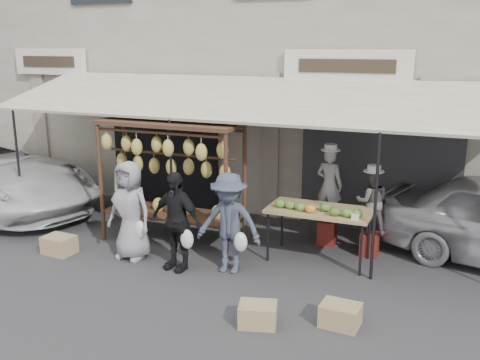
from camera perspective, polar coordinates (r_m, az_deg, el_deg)
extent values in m
plane|color=#2D2D30|center=(8.39, -5.01, -10.71)|extent=(90.00, 90.00, 0.00)
cube|color=#AEA498|center=(13.69, 7.81, 13.97)|extent=(24.00, 6.00, 7.00)
cube|color=#232328|center=(10.51, 14.62, 1.23)|extent=(3.00, 0.10, 2.50)
cube|color=black|center=(12.07, -8.01, 3.20)|extent=(2.60, 0.10, 2.50)
cube|color=silver|center=(10.33, 11.31, 11.85)|extent=(2.40, 0.10, 0.60)
cube|color=silver|center=(13.61, -19.60, 11.83)|extent=(2.00, 0.10, 0.60)
cube|color=beige|center=(9.74, 1.03, 8.75)|extent=(10.00, 2.34, 0.63)
cylinder|color=black|center=(11.53, -22.54, 1.22)|extent=(0.05, 0.05, 2.30)
cylinder|color=black|center=(9.41, -7.30, -0.54)|extent=(0.05, 0.05, 2.30)
cylinder|color=black|center=(8.28, 14.22, -2.92)|extent=(0.05, 0.05, 2.30)
cylinder|color=#392316|center=(10.03, -14.63, -0.26)|extent=(0.07, 0.07, 2.20)
cylinder|color=#392316|center=(8.77, -1.51, -1.85)|extent=(0.07, 0.07, 2.20)
cylinder|color=#392316|center=(10.66, -12.04, 0.73)|extent=(0.07, 0.07, 2.20)
cylinder|color=#392316|center=(9.48, 0.48, -0.62)|extent=(0.07, 0.07, 2.20)
cube|color=#392316|center=(9.46, -7.50, 6.03)|extent=(2.60, 0.90, 0.07)
cylinder|color=#392316|center=(9.18, -8.57, 4.98)|extent=(2.50, 0.05, 0.05)
cylinder|color=#392316|center=(9.78, -6.44, 5.61)|extent=(2.50, 0.05, 0.05)
cylinder|color=#392316|center=(9.55, -7.39, 2.76)|extent=(2.50, 0.05, 0.05)
cube|color=#392316|center=(9.83, -7.19, -3.54)|extent=(2.50, 0.80, 0.05)
ellipsoid|color=tan|center=(9.83, -14.03, 3.99)|extent=(0.20, 0.18, 0.30)
ellipsoid|color=tan|center=(9.77, -12.01, 3.85)|extent=(0.20, 0.18, 0.30)
ellipsoid|color=tan|center=(9.48, -10.95, 3.47)|extent=(0.20, 0.18, 0.30)
ellipsoid|color=tan|center=(9.42, -8.87, 3.78)|extent=(0.20, 0.18, 0.30)
ellipsoid|color=tan|center=(9.14, -7.67, 3.40)|extent=(0.20, 0.18, 0.30)
ellipsoid|color=tan|center=(9.12, -5.49, 3.50)|extent=(0.20, 0.18, 0.30)
ellipsoid|color=tan|center=(8.85, -4.15, 2.97)|extent=(0.20, 0.18, 0.30)
ellipsoid|color=tan|center=(8.84, -1.89, 3.20)|extent=(0.20, 0.18, 0.30)
ellipsoid|color=tan|center=(10.15, -12.49, 2.01)|extent=(0.20, 0.18, 0.30)
ellipsoid|color=tan|center=(9.96, -10.83, 1.71)|extent=(0.20, 0.18, 0.30)
ellipsoid|color=tan|center=(9.78, -9.12, 1.52)|extent=(0.20, 0.18, 0.30)
ellipsoid|color=tan|center=(9.60, -7.35, 1.37)|extent=(0.20, 0.18, 0.30)
ellipsoid|color=tan|center=(9.42, -5.51, 1.41)|extent=(0.20, 0.18, 0.30)
ellipsoid|color=tan|center=(9.27, -3.60, 1.10)|extent=(0.20, 0.18, 0.30)
ellipsoid|color=tan|center=(9.13, -1.63, 0.78)|extent=(0.20, 0.18, 0.30)
cube|color=tan|center=(8.93, 8.50, -3.22)|extent=(1.70, 0.90, 0.05)
cylinder|color=black|center=(8.95, 2.99, -6.08)|extent=(0.04, 0.04, 0.85)
cylinder|color=black|center=(8.59, 12.77, -7.32)|extent=(0.04, 0.04, 0.85)
cylinder|color=black|center=(9.61, 4.50, -4.66)|extent=(0.04, 0.04, 0.85)
cylinder|color=black|center=(9.28, 13.60, -5.74)|extent=(0.04, 0.04, 0.85)
ellipsoid|color=#598C33|center=(8.90, 4.28, -2.52)|extent=(0.18, 0.14, 0.14)
ellipsoid|color=#598C33|center=(8.85, 5.33, -2.65)|extent=(0.18, 0.14, 0.14)
ellipsoid|color=#598C33|center=(8.75, 6.49, -2.87)|extent=(0.18, 0.14, 0.14)
ellipsoid|color=orange|center=(8.67, 7.52, -3.06)|extent=(0.18, 0.14, 0.14)
ellipsoid|color=#598C33|center=(8.78, 9.10, -2.91)|extent=(0.18, 0.14, 0.14)
ellipsoid|color=#477226|center=(8.58, 10.02, -3.36)|extent=(0.18, 0.14, 0.14)
ellipsoid|color=#598C33|center=(8.56, 11.37, -3.47)|extent=(0.18, 0.14, 0.14)
ellipsoid|color=#598C33|center=(8.56, 12.41, -3.50)|extent=(0.18, 0.14, 0.14)
imported|color=gray|center=(9.63, 9.50, -0.55)|extent=(0.54, 0.40, 1.33)
imported|color=#5E5A57|center=(9.27, 13.90, -2.25)|extent=(0.62, 0.53, 1.11)
imported|color=gray|center=(9.12, -11.65, -3.20)|extent=(0.87, 0.60, 1.69)
imported|color=black|center=(8.58, -6.86, -4.37)|extent=(1.00, 0.56, 1.61)
imported|color=#3B4252|center=(8.40, -1.20, -4.65)|extent=(1.09, 0.68, 1.62)
cube|color=maroon|center=(9.89, 9.29, -5.51)|extent=(0.39, 0.39, 0.44)
cube|color=maroon|center=(9.51, 13.63, -6.65)|extent=(0.37, 0.37, 0.41)
cube|color=tan|center=(7.12, 1.91, -14.15)|extent=(0.57, 0.49, 0.29)
cube|color=tan|center=(7.21, 10.65, -13.98)|extent=(0.51, 0.40, 0.30)
cube|color=tan|center=(9.86, -18.72, -6.57)|extent=(0.54, 0.42, 0.31)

